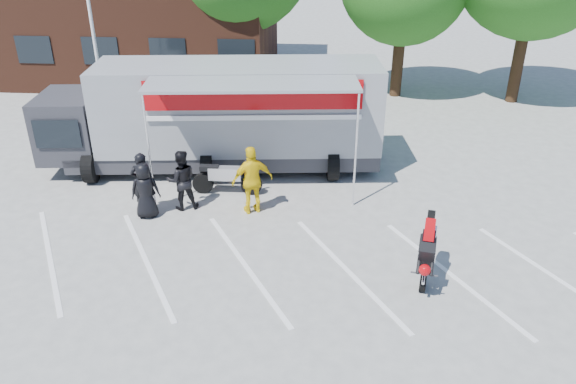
# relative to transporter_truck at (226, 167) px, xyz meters

# --- Properties ---
(ground) EXTENTS (100.00, 100.00, 0.00)m
(ground) POSITION_rel_transporter_truck_xyz_m (1.25, -6.62, 0.00)
(ground) COLOR #A5A6A0
(ground) RESTS_ON ground
(parking_bay_lines) EXTENTS (18.09, 13.33, 0.01)m
(parking_bay_lines) POSITION_rel_transporter_truck_xyz_m (1.25, -5.62, 0.01)
(parking_bay_lines) COLOR white
(parking_bay_lines) RESTS_ON ground
(office_building) EXTENTS (18.00, 8.00, 7.00)m
(office_building) POSITION_rel_transporter_truck_xyz_m (-8.75, 11.38, 3.50)
(office_building) COLOR #4C2618
(office_building) RESTS_ON ground
(transporter_truck) EXTENTS (11.08, 6.15, 3.38)m
(transporter_truck) POSITION_rel_transporter_truck_xyz_m (0.00, 0.00, 0.00)
(transporter_truck) COLOR gray
(transporter_truck) RESTS_ON ground
(parked_motorcycle) EXTENTS (2.11, 0.72, 1.10)m
(parked_motorcycle) POSITION_rel_transporter_truck_xyz_m (0.37, -1.90, 0.00)
(parked_motorcycle) COLOR silver
(parked_motorcycle) RESTS_ON ground
(stunt_bike_rider) EXTENTS (1.01, 1.65, 1.81)m
(stunt_bike_rider) POSITION_rel_transporter_truck_xyz_m (5.61, -5.65, 0.00)
(stunt_bike_rider) COLOR black
(stunt_bike_rider) RESTS_ON ground
(spectator_leather_a) EXTENTS (0.88, 0.68, 1.59)m
(spectator_leather_a) POSITION_rel_transporter_truck_xyz_m (-1.57, -3.43, 0.79)
(spectator_leather_a) COLOR black
(spectator_leather_a) RESTS_ON ground
(spectator_leather_b) EXTENTS (0.67, 0.45, 1.78)m
(spectator_leather_b) POSITION_rel_transporter_truck_xyz_m (-1.69, -3.18, 0.89)
(spectator_leather_b) COLOR black
(spectator_leather_b) RESTS_ON ground
(spectator_leather_c) EXTENTS (1.01, 0.90, 1.74)m
(spectator_leather_c) POSITION_rel_transporter_truck_xyz_m (-0.70, -2.88, 0.87)
(spectator_leather_c) COLOR black
(spectator_leather_c) RESTS_ON ground
(spectator_hivis) EXTENTS (1.23, 0.90, 1.94)m
(spectator_hivis) POSITION_rel_transporter_truck_xyz_m (1.28, -2.95, 0.97)
(spectator_hivis) COLOR yellow
(spectator_hivis) RESTS_ON ground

